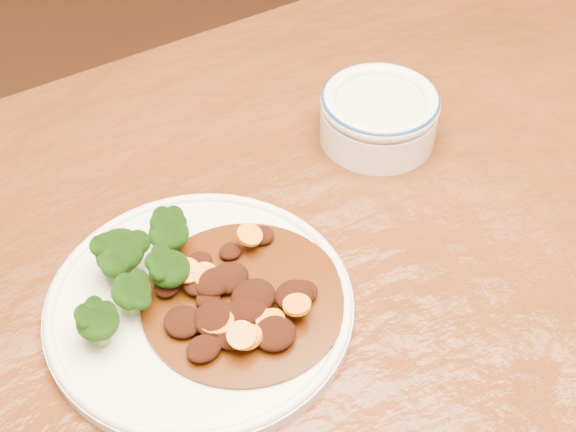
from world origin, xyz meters
TOP-DOWN VIEW (x-y plane):
  - dining_table at (0.00, 0.00)m, footprint 1.57×1.02m
  - dinner_plate at (-0.16, 0.06)m, footprint 0.28×0.28m
  - broccoli_florets at (-0.19, 0.10)m, footprint 0.14×0.10m
  - mince_stew at (-0.13, 0.03)m, footprint 0.19×0.19m
  - dip_bowl at (0.13, 0.15)m, footprint 0.13×0.13m

SIDE VIEW (x-z plane):
  - dining_table at x=0.00m, z-range 0.30..1.05m
  - dinner_plate at x=-0.16m, z-range 0.75..0.77m
  - mince_stew at x=-0.13m, z-range 0.76..0.79m
  - dip_bowl at x=0.13m, z-range 0.75..0.81m
  - broccoli_florets at x=-0.19m, z-range 0.77..0.82m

